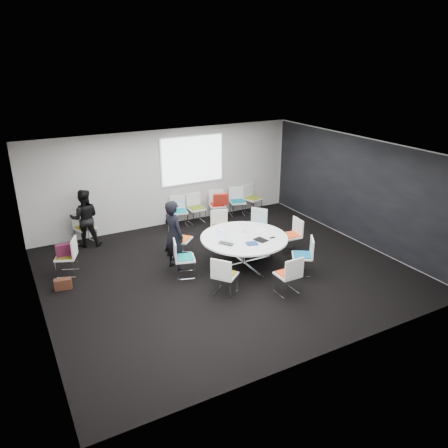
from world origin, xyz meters
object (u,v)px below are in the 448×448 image
person_back (85,218)px  person_main (174,235)px  chair_ring_f (225,282)px  conference_table (244,245)px  chair_back_e (252,204)px  chair_person_back (85,234)px  chair_ring_b (256,231)px  chair_ring_c (221,233)px  chair_ring_e (184,265)px  chair_back_c (217,210)px  cup (245,231)px  chair_ring_h (302,262)px  chair_ring_d (181,245)px  chair_spare_left (68,263)px  brown_bag (63,284)px  chair_back_a (179,217)px  chair_back_d (237,207)px  chair_ring_g (288,282)px  laptop (227,243)px  chair_ring_a (291,242)px  maroon_bag (65,250)px  chair_back_b (196,214)px

person_back → person_main: bearing=139.2°
chair_ring_f → person_back: size_ratio=0.57×
conference_table → chair_back_e: chair_back_e is taller
chair_back_e → person_main: size_ratio=0.52×
chair_person_back → chair_ring_b: bearing=132.8°
chair_ring_c → chair_back_e: 2.66m
chair_person_back → chair_ring_e: bearing=97.3°
chair_person_back → chair_back_c: bearing=158.7°
conference_table → cup: cup is taller
chair_ring_b → chair_back_e: 2.33m
chair_back_c → person_main: (-2.41, -2.45, 0.57)m
chair_ring_e → chair_ring_h: (2.45, -1.17, 0.00)m
chair_ring_d → chair_spare_left: same height
chair_back_c → chair_person_back: bearing=17.0°
conference_table → brown_bag: size_ratio=5.71×
chair_back_a → chair_back_d: 1.96m
chair_ring_g → laptop: (-0.66, 1.46, 0.47)m
chair_ring_e → person_back: (-1.58, 2.80, 0.49)m
chair_back_c → chair_back_e: (1.28, 0.03, 0.00)m
chair_ring_g → chair_ring_e: bearing=131.8°
chair_ring_e → chair_ring_f: 1.23m
chair_ring_a → chair_ring_g: (-1.31, -1.67, 0.00)m
chair_ring_f → chair_back_c: (1.94, 4.08, 0.00)m
chair_ring_e → chair_back_e: bearing=145.9°
chair_back_c → chair_spare_left: 4.95m
chair_back_e → chair_ring_g: bearing=49.8°
chair_back_c → brown_bag: bearing=41.8°
chair_ring_c → chair_ring_d: (-1.24, -0.23, 0.00)m
chair_ring_c → chair_spare_left: same height
chair_ring_h → chair_person_back: (-4.03, 4.13, 0.00)m
chair_ring_h → chair_ring_a: bearing=9.5°
person_main → brown_bag: person_main is taller
chair_ring_f → chair_back_a: same height
chair_person_back → maroon_bag: bearing=44.2°
chair_ring_h → chair_back_c: 4.10m
chair_ring_b → chair_back_b: 2.20m
chair_person_back → chair_back_e: bearing=159.2°
person_back → chair_back_c: bearing=-162.5°
chair_spare_left → person_back: (0.74, 1.45, 0.49)m
chair_back_d → maroon_bag: size_ratio=2.20×
chair_back_e → laptop: 4.26m
chair_ring_f → person_back: bearing=168.7°
chair_ring_a → chair_back_b: 3.29m
chair_ring_c → chair_person_back: size_ratio=1.00×
chair_ring_f → maroon_bag: chair_ring_f is taller
chair_ring_g → person_back: 5.58m
chair_ring_g → chair_ring_h: 1.02m
chair_back_a → chair_back_c: (1.25, -0.02, 0.00)m
laptop → cup: size_ratio=3.94×
chair_ring_c → chair_back_a: size_ratio=1.00×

